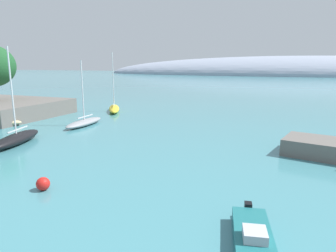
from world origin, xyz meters
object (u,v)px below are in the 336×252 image
Objects in this scene: sailboat_yellow_near_shore at (114,108)px; sailboat_black_outer_mooring at (17,138)px; motorboat_teal_foreground at (253,237)px; sailboat_grey_end_of_line at (84,122)px; mooring_buoy_red at (43,184)px.

sailboat_yellow_near_shore reaches higher than sailboat_black_outer_mooring.
sailboat_black_outer_mooring is at bearing -122.63° from motorboat_teal_foreground.
sailboat_black_outer_mooring is 1.15× the size of sailboat_grey_end_of_line.
sailboat_yellow_near_shore is 1.17× the size of sailboat_grey_end_of_line.
sailboat_grey_end_of_line is 1.68× the size of motorboat_teal_foreground.
sailboat_black_outer_mooring reaches higher than motorboat_teal_foreground.
motorboat_teal_foreground is (25.21, -29.97, -0.13)m from sailboat_yellow_near_shore.
sailboat_black_outer_mooring is at bearing 144.13° from mooring_buoy_red.
sailboat_yellow_near_shore is at bearing -169.50° from sailboat_grey_end_of_line.
sailboat_grey_end_of_line is 29.36m from motorboat_teal_foreground.
sailboat_grey_end_of_line is at bearing 119.78° from mooring_buoy_red.
mooring_buoy_red is (-12.68, 1.23, 0.02)m from motorboat_teal_foreground.
sailboat_black_outer_mooring is (1.96, -21.09, 0.05)m from sailboat_yellow_near_shore.
sailboat_grey_end_of_line is (2.55, -11.30, -0.07)m from sailboat_yellow_near_shore.
sailboat_grey_end_of_line is 20.09m from mooring_buoy_red.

